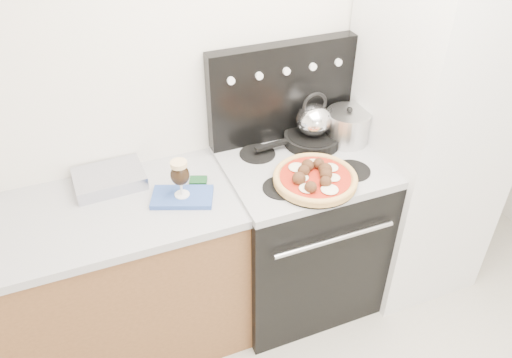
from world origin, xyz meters
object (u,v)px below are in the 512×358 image
stove_body (298,235)px  beer_glass (180,179)px  tea_kettle (314,118)px  stock_pot (347,127)px  pizza (315,177)px  base_cabinet (89,292)px  skillet (312,139)px  pizza_pan (315,183)px  fridge (427,132)px  oven_mitt (182,197)px

stove_body → beer_glass: (-0.61, -0.03, 0.57)m
tea_kettle → stock_pot: bearing=-8.6°
pizza → stove_body: bearing=81.1°
beer_glass → tea_kettle: 0.76m
base_cabinet → beer_glass: 0.76m
stove_body → stock_pot: (0.29, 0.10, 0.56)m
stove_body → tea_kettle: (0.12, 0.14, 0.63)m
skillet → pizza_pan: bearing=-114.8°
fridge → oven_mitt: fridge is taller
fridge → stock_pot: 0.43m
pizza_pan → tea_kettle: tea_kettle is taller
fridge → pizza: fridge is taller
stove_body → fridge: 0.87m
tea_kettle → stock_pot: 0.19m
fridge → pizza: bearing=-168.5°
base_cabinet → fridge: bearing=-1.6°
stock_pot → oven_mitt: bearing=-171.8°
oven_mitt → pizza: pizza is taller
oven_mitt → stove_body: bearing=3.2°
beer_glass → oven_mitt: bearing=0.0°
tea_kettle → base_cabinet: bearing=-168.3°
beer_glass → tea_kettle: size_ratio=0.93×
beer_glass → pizza: bearing=-13.4°
skillet → tea_kettle: bearing=0.0°
fridge → pizza_pan: bearing=-168.5°
beer_glass → skillet: (0.73, 0.18, -0.07)m
skillet → oven_mitt: bearing=-166.5°
fridge → pizza: 0.74m
pizza_pan → tea_kettle: (0.15, 0.32, 0.14)m
base_cabinet → oven_mitt: oven_mitt is taller
stove_body → beer_glass: size_ratio=4.83×
stove_body → fridge: size_ratio=0.46×
stove_body → pizza: size_ratio=2.30×
beer_glass → fridge: bearing=0.4°
fridge → oven_mitt: size_ratio=7.08×
pizza → tea_kettle: tea_kettle is taller
oven_mitt → skillet: skillet is taller
pizza → fridge: bearing=11.5°
stock_pot → tea_kettle: bearing=165.2°
stove_body → fridge: (0.70, -0.03, 0.51)m
oven_mitt → stock_pot: bearing=8.2°
stove_body → oven_mitt: oven_mitt is taller
beer_glass → pizza: size_ratio=0.48×
pizza_pan → tea_kettle: bearing=65.2°
base_cabinet → stock_pot: 1.51m
pizza_pan → stock_pot: (0.32, 0.27, 0.07)m
oven_mitt → pizza: (0.59, -0.14, 0.05)m
fridge → pizza_pan: 0.74m
stove_body → skillet: size_ratio=3.06×
oven_mitt → skillet: 0.75m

